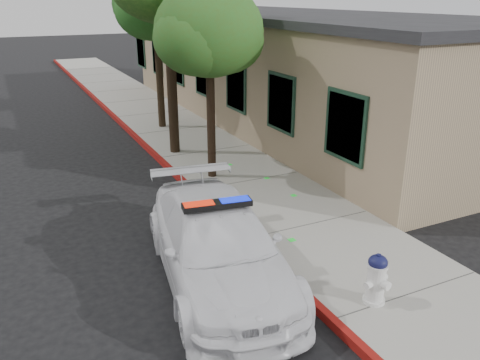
% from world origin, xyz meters
% --- Properties ---
extents(ground, '(120.00, 120.00, 0.00)m').
position_xyz_m(ground, '(0.00, 0.00, 0.00)').
color(ground, black).
rests_on(ground, ground).
extents(sidewalk, '(3.20, 60.00, 0.15)m').
position_xyz_m(sidewalk, '(1.60, 3.00, 0.07)').
color(sidewalk, '#99978B').
rests_on(sidewalk, ground).
extents(red_curb, '(0.14, 60.00, 0.16)m').
position_xyz_m(red_curb, '(0.06, 3.00, 0.08)').
color(red_curb, maroon).
rests_on(red_curb, ground).
extents(clapboard_building, '(7.30, 20.89, 4.24)m').
position_xyz_m(clapboard_building, '(6.69, 9.00, 2.13)').
color(clapboard_building, tan).
rests_on(clapboard_building, ground).
extents(police_car, '(2.81, 5.26, 1.57)m').
position_xyz_m(police_car, '(-1.01, -0.97, 0.73)').
color(police_car, white).
rests_on(police_car, ground).
extents(fire_hydrant, '(0.51, 0.44, 0.88)m').
position_xyz_m(fire_hydrant, '(0.93, -2.91, 0.59)').
color(fire_hydrant, white).
rests_on(fire_hydrant, sidewalk).
extents(street_tree_near, '(3.01, 2.77, 5.08)m').
position_xyz_m(street_tree_near, '(0.90, 3.78, 3.94)').
color(street_tree_near, black).
rests_on(street_tree_near, sidewalk).
extents(street_tree_far, '(3.19, 3.02, 5.71)m').
position_xyz_m(street_tree_far, '(1.36, 9.66, 4.45)').
color(street_tree_far, black).
rests_on(street_tree_far, sidewalk).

